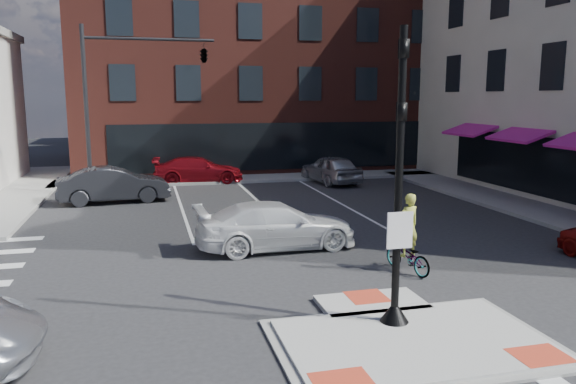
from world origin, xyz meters
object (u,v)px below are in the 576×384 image
object	(u,v)px
white_pickup	(276,226)
bg_car_silver	(331,169)
bg_car_dark	(114,185)
bg_car_red	(198,170)
cyclist	(408,246)

from	to	relation	value
white_pickup	bg_car_silver	size ratio (longest dim) A/B	1.10
bg_car_dark	bg_car_silver	xyz separation A→B (m)	(11.37, 3.05, -0.02)
bg_car_red	bg_car_dark	bearing A→B (deg)	145.10
bg_car_dark	cyclist	distance (m)	15.18
bg_car_dark	cyclist	bearing A→B (deg)	-152.45
white_pickup	cyclist	world-z (taller)	cyclist
bg_car_silver	cyclist	distance (m)	16.06
bg_car_dark	cyclist	size ratio (longest dim) A/B	2.24
bg_car_dark	bg_car_silver	size ratio (longest dim) A/B	1.06
bg_car_dark	bg_car_red	world-z (taller)	bg_car_dark
bg_car_silver	bg_car_red	bearing A→B (deg)	-25.39
white_pickup	bg_car_silver	bearing A→B (deg)	-28.16
bg_car_silver	bg_car_red	world-z (taller)	bg_car_silver
bg_car_dark	bg_car_silver	distance (m)	11.77
white_pickup	cyclist	bearing A→B (deg)	-140.62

